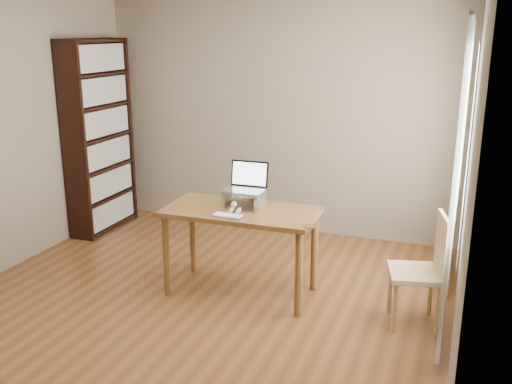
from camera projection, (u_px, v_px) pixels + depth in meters
name	position (u px, v px, depth m)	size (l,w,h in m)	color
room	(184.00, 155.00, 4.18)	(4.04, 4.54, 2.64)	#583117
bookshelf	(99.00, 137.00, 6.26)	(0.30, 0.90, 2.10)	black
curtains	(458.00, 170.00, 4.28)	(0.03, 1.90, 2.25)	white
desk	(241.00, 222.00, 4.76)	(1.29, 0.67, 0.75)	brown
laptop_stand	(244.00, 197.00, 4.78)	(0.32, 0.25, 0.13)	silver
laptop	(247.00, 183.00, 4.81)	(0.34, 0.28, 0.23)	silver
keyboard	(228.00, 216.00, 4.54)	(0.26, 0.12, 0.02)	silver
coaster	(309.00, 226.00, 4.32)	(0.10, 0.10, 0.01)	brown
cat	(241.00, 197.00, 4.83)	(0.25, 0.49, 0.16)	#3F3631
chair	(425.00, 268.00, 4.27)	(0.47, 0.47, 0.88)	tan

